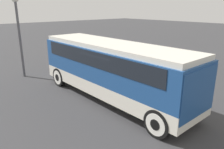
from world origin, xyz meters
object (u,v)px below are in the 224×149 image
Objects in this scene: tour_bus at (113,66)px; parked_car_mid at (129,58)px; parked_car_near at (164,56)px; lamp_post at (18,24)px.

parked_car_mid is at bearing 127.75° from tour_bus.
tour_bus is 8.51m from parked_car_near.
lamp_post is (-2.79, -7.45, 2.85)m from parked_car_mid.
parked_car_near is at bearing 58.77° from parked_car_mid.
tour_bus reaches higher than parked_car_near.
tour_bus is 7.49m from lamp_post.
tour_bus is at bearing -71.72° from parked_car_near.
parked_car_near is 3.01m from parked_car_mid.
parked_car_near is 0.84× the size of lamp_post.
lamp_post reaches higher than tour_bus.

